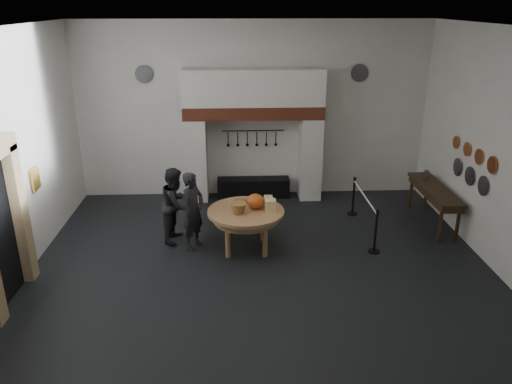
{
  "coord_description": "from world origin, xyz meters",
  "views": [
    {
      "loc": [
        -0.5,
        -8.72,
        4.9
      ],
      "look_at": [
        -0.08,
        0.52,
        1.35
      ],
      "focal_mm": 35.0,
      "sensor_mm": 36.0,
      "label": 1
    }
  ],
  "objects_px": {
    "visitor_far": "(176,204)",
    "iron_range": "(253,187)",
    "visitor_near": "(193,211)",
    "barrier_post_far": "(353,197)",
    "work_table": "(246,212)",
    "side_table": "(435,189)",
    "barrier_post_near": "(376,232)"
  },
  "relations": [
    {
      "from": "visitor_far",
      "to": "barrier_post_near",
      "type": "xyz_separation_m",
      "value": [
        4.15,
        -0.8,
        -0.37
      ]
    },
    {
      "from": "barrier_post_far",
      "to": "work_table",
      "type": "bearing_deg",
      "value": -147.27
    },
    {
      "from": "side_table",
      "to": "iron_range",
      "type": "bearing_deg",
      "value": 154.74
    },
    {
      "from": "visitor_near",
      "to": "barrier_post_far",
      "type": "height_order",
      "value": "visitor_near"
    },
    {
      "from": "visitor_near",
      "to": "barrier_post_near",
      "type": "distance_m",
      "value": 3.79
    },
    {
      "from": "side_table",
      "to": "barrier_post_far",
      "type": "relative_size",
      "value": 2.44
    },
    {
      "from": "barrier_post_near",
      "to": "barrier_post_far",
      "type": "distance_m",
      "value": 2.0
    },
    {
      "from": "work_table",
      "to": "barrier_post_near",
      "type": "relative_size",
      "value": 1.76
    },
    {
      "from": "visitor_far",
      "to": "barrier_post_far",
      "type": "distance_m",
      "value": 4.34
    },
    {
      "from": "visitor_far",
      "to": "barrier_post_far",
      "type": "relative_size",
      "value": 1.82
    },
    {
      "from": "visitor_far",
      "to": "iron_range",
      "type": "bearing_deg",
      "value": -23.35
    },
    {
      "from": "visitor_far",
      "to": "side_table",
      "type": "relative_size",
      "value": 0.74
    },
    {
      "from": "iron_range",
      "to": "visitor_far",
      "type": "xyz_separation_m",
      "value": [
        -1.77,
        -2.49,
        0.57
      ]
    },
    {
      "from": "iron_range",
      "to": "barrier_post_near",
      "type": "height_order",
      "value": "barrier_post_near"
    },
    {
      "from": "work_table",
      "to": "side_table",
      "type": "distance_m",
      "value": 4.5
    },
    {
      "from": "barrier_post_far",
      "to": "visitor_far",
      "type": "bearing_deg",
      "value": -163.93
    },
    {
      "from": "visitor_near",
      "to": "barrier_post_far",
      "type": "distance_m",
      "value": 4.09
    },
    {
      "from": "barrier_post_near",
      "to": "visitor_near",
      "type": "bearing_deg",
      "value": 173.85
    },
    {
      "from": "work_table",
      "to": "side_table",
      "type": "relative_size",
      "value": 0.72
    },
    {
      "from": "visitor_far",
      "to": "side_table",
      "type": "height_order",
      "value": "visitor_far"
    },
    {
      "from": "iron_range",
      "to": "visitor_near",
      "type": "xyz_separation_m",
      "value": [
        -1.37,
        -2.89,
        0.58
      ]
    },
    {
      "from": "visitor_near",
      "to": "visitor_far",
      "type": "relative_size",
      "value": 1.02
    },
    {
      "from": "iron_range",
      "to": "visitor_near",
      "type": "bearing_deg",
      "value": -115.33
    },
    {
      "from": "work_table",
      "to": "visitor_near",
      "type": "bearing_deg",
      "value": 174.0
    },
    {
      "from": "barrier_post_near",
      "to": "barrier_post_far",
      "type": "height_order",
      "value": "same"
    },
    {
      "from": "visitor_near",
      "to": "visitor_far",
      "type": "xyz_separation_m",
      "value": [
        -0.4,
        0.4,
        -0.02
      ]
    },
    {
      "from": "work_table",
      "to": "visitor_far",
      "type": "distance_m",
      "value": 1.58
    },
    {
      "from": "visitor_near",
      "to": "side_table",
      "type": "distance_m",
      "value": 5.55
    },
    {
      "from": "work_table",
      "to": "barrier_post_far",
      "type": "relative_size",
      "value": 1.76
    },
    {
      "from": "visitor_near",
      "to": "visitor_far",
      "type": "distance_m",
      "value": 0.57
    },
    {
      "from": "barrier_post_near",
      "to": "iron_range",
      "type": "bearing_deg",
      "value": 125.94
    },
    {
      "from": "work_table",
      "to": "visitor_near",
      "type": "height_order",
      "value": "visitor_near"
    }
  ]
}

